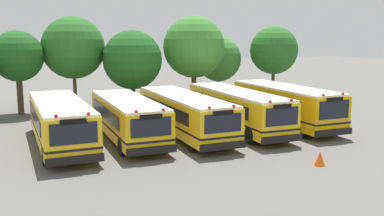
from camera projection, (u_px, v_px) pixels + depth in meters
name	position (u px, v px, depth m)	size (l,w,h in m)	color
ground_plane	(184.00, 134.00, 26.68)	(160.00, 160.00, 0.00)	#595651
school_bus_0	(60.00, 121.00, 23.66)	(2.70, 10.20, 2.62)	yellow
school_bus_1	(128.00, 117.00, 25.06)	(2.62, 9.62, 2.53)	yellow
school_bus_2	(184.00, 113.00, 26.31)	(2.56, 10.61, 2.57)	yellow
school_bus_3	(237.00, 108.00, 27.86)	(2.68, 10.69, 2.65)	yellow
school_bus_4	(285.00, 104.00, 29.00)	(2.61, 9.78, 2.78)	#EAA80C
tree_1	(18.00, 56.00, 32.78)	(3.87, 3.87, 6.41)	#4C3823
tree_2	(73.00, 49.00, 34.66)	(5.02, 5.02, 7.55)	#4C3823
tree_3	(130.00, 60.00, 34.67)	(4.75, 4.75, 6.46)	#4C3823
tree_4	(194.00, 47.00, 36.36)	(5.19, 5.19, 7.65)	#4C3823
tree_5	(218.00, 59.00, 40.19)	(4.17, 4.17, 5.94)	#4C3823
tree_6	(274.00, 49.00, 39.55)	(4.36, 4.36, 6.86)	#4C3823
traffic_cone	(320.00, 158.00, 20.16)	(0.53, 0.53, 0.70)	#EA5914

